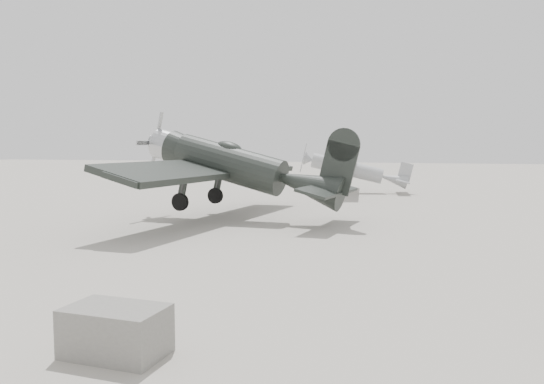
{
  "coord_description": "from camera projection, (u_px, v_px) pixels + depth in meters",
  "views": [
    {
      "loc": [
        6.97,
        -16.97,
        3.29
      ],
      "look_at": [
        1.58,
        2.14,
        1.5
      ],
      "focal_mm": 35.0,
      "sensor_mm": 36.0,
      "label": 1
    }
  ],
  "objects": [
    {
      "name": "ground",
      "position": [
        212.0,
        239.0,
        18.45
      ],
      "size": [
        160.0,
        160.0,
        0.0
      ],
      "primitive_type": "plane",
      "color": "#9E968C",
      "rests_on": "ground"
    },
    {
      "name": "lowwing_monoplane",
      "position": [
        240.0,
        167.0,
        22.84
      ],
      "size": [
        9.69,
        13.53,
        4.34
      ],
      "rotation": [
        0.0,
        0.24,
        -0.14
      ],
      "color": "black",
      "rests_on": "ground"
    },
    {
      "name": "highwing_monoplane",
      "position": [
        351.0,
        166.0,
        35.96
      ],
      "size": [
        7.36,
        10.36,
        2.93
      ],
      "rotation": [
        0.0,
        0.23,
        0.1
      ],
      "color": "gray",
      "rests_on": "ground"
    },
    {
      "name": "equipment_block",
      "position": [
        116.0,
        331.0,
        8.25
      ],
      "size": [
        1.6,
        1.06,
        0.77
      ],
      "primitive_type": "cube",
      "rotation": [
        0.0,
        0.0,
        -0.06
      ],
      "color": "slate",
      "rests_on": "ground"
    }
  ]
}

